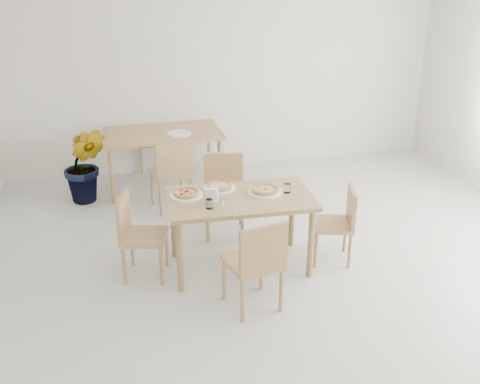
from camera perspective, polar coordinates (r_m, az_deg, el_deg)
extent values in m
plane|color=beige|center=(5.13, 6.45, -10.98)|extent=(7.00, 7.00, 0.00)
plane|color=silver|center=(7.75, -1.80, 12.48)|extent=(6.00, 0.00, 6.00)
cube|color=#A18353|center=(5.26, 0.00, -0.71)|extent=(1.39, 0.82, 0.04)
cylinder|color=#A18353|center=(5.08, -6.12, -6.57)|extent=(0.06, 0.06, 0.71)
cylinder|color=#A18353|center=(5.30, 7.21, -5.25)|extent=(0.06, 0.06, 0.71)
cylinder|color=#A18353|center=(5.64, -6.76, -3.37)|extent=(0.06, 0.06, 0.71)
cylinder|color=#A18353|center=(5.84, 5.30, -2.31)|extent=(0.06, 0.06, 0.71)
cube|color=tan|center=(4.81, 1.28, -7.13)|extent=(0.51, 0.51, 0.04)
cube|color=tan|center=(4.55, 2.42, -5.82)|extent=(0.43, 0.13, 0.41)
cylinder|color=tan|center=(5.14, 2.17, -7.92)|extent=(0.04, 0.04, 0.42)
cylinder|color=tan|center=(5.01, -1.60, -8.88)|extent=(0.04, 0.04, 0.42)
cylinder|color=tan|center=(4.88, 4.21, -9.94)|extent=(0.04, 0.04, 0.42)
cylinder|color=tan|center=(4.73, 0.26, -11.04)|extent=(0.04, 0.04, 0.42)
cube|color=tan|center=(6.02, -1.62, -0.48)|extent=(0.50, 0.50, 0.04)
cube|color=tan|center=(6.12, -1.69, 2.18)|extent=(0.43, 0.12, 0.41)
cylinder|color=tan|center=(5.96, -3.31, -3.26)|extent=(0.04, 0.04, 0.42)
cylinder|color=tan|center=(5.96, 0.23, -3.17)|extent=(0.04, 0.04, 0.42)
cylinder|color=tan|center=(6.29, -3.32, -1.74)|extent=(0.04, 0.04, 0.42)
cylinder|color=tan|center=(6.29, 0.03, -1.67)|extent=(0.04, 0.04, 0.42)
cube|color=tan|center=(5.34, -9.66, -4.49)|extent=(0.49, 0.49, 0.04)
cube|color=tan|center=(5.28, -11.76, -2.41)|extent=(0.14, 0.40, 0.38)
cylinder|color=tan|center=(5.27, -7.99, -7.50)|extent=(0.03, 0.03, 0.39)
cylinder|color=tan|center=(5.56, -7.43, -5.66)|extent=(0.03, 0.03, 0.39)
cylinder|color=tan|center=(5.33, -11.69, -7.36)|extent=(0.03, 0.03, 0.39)
cylinder|color=tan|center=(5.62, -10.93, -5.56)|extent=(0.03, 0.03, 0.39)
cube|color=tan|center=(5.61, 9.34, -3.26)|extent=(0.47, 0.47, 0.04)
cube|color=tan|center=(5.55, 11.25, -1.43)|extent=(0.14, 0.38, 0.37)
cylinder|color=tan|center=(5.83, 7.43, -4.31)|extent=(0.03, 0.03, 0.37)
cylinder|color=tan|center=(5.54, 7.69, -5.91)|extent=(0.03, 0.03, 0.37)
cylinder|color=tan|center=(5.87, 10.63, -4.34)|extent=(0.03, 0.03, 0.37)
cylinder|color=tan|center=(5.58, 11.06, -5.92)|extent=(0.03, 0.03, 0.37)
cylinder|color=white|center=(5.35, 2.56, 0.02)|extent=(0.33, 0.33, 0.02)
cylinder|color=white|center=(5.43, -2.10, 0.40)|extent=(0.31, 0.31, 0.02)
cylinder|color=white|center=(5.30, -5.49, -0.32)|extent=(0.31, 0.31, 0.02)
cylinder|color=tan|center=(5.34, 2.56, 0.17)|extent=(0.29, 0.29, 0.01)
torus|color=tan|center=(5.34, 2.57, 0.27)|extent=(0.29, 0.29, 0.03)
cylinder|color=orange|center=(5.34, 2.57, 0.26)|extent=(0.22, 0.22, 0.01)
ellipsoid|color=#175212|center=(5.34, 2.57, 0.33)|extent=(0.05, 0.04, 0.01)
cylinder|color=tan|center=(5.42, -2.11, 0.55)|extent=(0.25, 0.25, 0.01)
torus|color=tan|center=(5.42, -2.11, 0.65)|extent=(0.25, 0.25, 0.03)
cylinder|color=beige|center=(5.42, -2.11, 0.64)|extent=(0.19, 0.19, 0.01)
cylinder|color=tan|center=(5.29, -5.49, -0.17)|extent=(0.26, 0.26, 0.01)
torus|color=tan|center=(5.29, -5.50, -0.07)|extent=(0.26, 0.26, 0.03)
cylinder|color=orange|center=(5.29, -5.50, -0.08)|extent=(0.20, 0.20, 0.01)
cylinder|color=white|center=(5.36, 4.82, 0.40)|extent=(0.07, 0.07, 0.09)
cylinder|color=white|center=(5.02, -3.15, -1.20)|extent=(0.07, 0.07, 0.09)
cube|color=silver|center=(5.15, -2.87, -0.99)|extent=(0.14, 0.10, 0.01)
cube|color=white|center=(5.12, -2.89, -0.29)|extent=(0.12, 0.08, 0.12)
cube|color=silver|center=(5.08, -1.69, -1.36)|extent=(0.05, 0.20, 0.01)
cube|color=silver|center=(5.06, -0.68, -1.49)|extent=(0.02, 0.19, 0.01)
cube|color=tan|center=(7.21, -7.91, 5.90)|extent=(1.49, 0.87, 0.04)
cylinder|color=tan|center=(6.97, -12.86, 1.60)|extent=(0.06, 0.06, 0.71)
cylinder|color=tan|center=(7.10, -2.02, 2.63)|extent=(0.06, 0.06, 0.71)
cylinder|color=tan|center=(7.63, -13.08, 3.53)|extent=(0.06, 0.06, 0.71)
cylinder|color=tan|center=(7.75, -3.14, 4.45)|extent=(0.06, 0.06, 0.71)
cube|color=tan|center=(6.68, -7.07, 1.93)|extent=(0.51, 0.51, 0.04)
cube|color=tan|center=(6.42, -6.66, 3.23)|extent=(0.44, 0.12, 0.42)
cylinder|color=tan|center=(6.98, -5.95, 0.89)|extent=(0.04, 0.04, 0.43)
cylinder|color=tan|center=(6.89, -8.92, 0.41)|extent=(0.04, 0.04, 0.43)
cylinder|color=tan|center=(6.66, -4.96, -0.25)|extent=(0.04, 0.04, 0.43)
cylinder|color=tan|center=(6.56, -8.06, -0.78)|extent=(0.04, 0.04, 0.43)
cube|color=tan|center=(7.94, -8.67, 5.06)|extent=(0.48, 0.48, 0.04)
cube|color=tan|center=(8.04, -8.56, 6.87)|extent=(0.39, 0.13, 0.38)
cylinder|color=tan|center=(7.88, -9.99, 3.19)|extent=(0.03, 0.03, 0.39)
cylinder|color=tan|center=(7.82, -7.54, 3.20)|extent=(0.03, 0.03, 0.39)
cylinder|color=tan|center=(8.19, -9.57, 4.03)|extent=(0.03, 0.03, 0.39)
cylinder|color=tan|center=(8.14, -7.21, 4.03)|extent=(0.03, 0.03, 0.39)
cylinder|color=white|center=(7.09, -6.21, 5.93)|extent=(0.30, 0.30, 0.02)
imported|color=#21611D|center=(7.05, -15.44, 2.68)|extent=(0.59, 0.50, 0.96)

